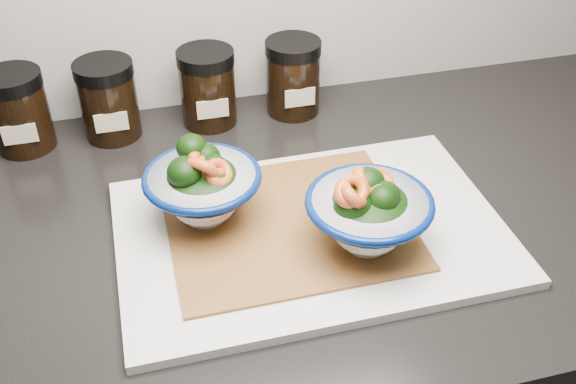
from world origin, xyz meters
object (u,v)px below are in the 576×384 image
object	(u,v)px
cutting_board	(311,232)
spice_jar_b	(19,111)
spice_jar_c	(108,100)
spice_jar_e	(293,77)
bowl_right	(368,213)
bowl_left	(203,186)
spice_jar_d	(208,87)

from	to	relation	value
cutting_board	spice_jar_b	distance (m)	0.44
spice_jar_c	spice_jar_e	xyz separation A→B (m)	(0.27, 0.00, 0.00)
bowl_right	bowl_left	bearing A→B (deg)	150.08
spice_jar_b	spice_jar_c	size ratio (longest dim) A/B	1.00
bowl_left	bowl_right	distance (m)	0.19
cutting_board	spice_jar_c	xyz separation A→B (m)	(-0.21, 0.29, 0.05)
bowl_left	bowl_right	world-z (taller)	bowl_right
cutting_board	spice_jar_d	distance (m)	0.30
bowl_left	spice_jar_b	size ratio (longest dim) A/B	1.22
cutting_board	spice_jar_d	bearing A→B (deg)	104.07
spice_jar_d	cutting_board	bearing A→B (deg)	-75.93
cutting_board	spice_jar_d	size ratio (longest dim) A/B	3.98
cutting_board	spice_jar_b	size ratio (longest dim) A/B	3.98
cutting_board	spice_jar_b	xyz separation A→B (m)	(-0.33, 0.29, 0.05)
spice_jar_d	spice_jar_e	bearing A→B (deg)	0.00
bowl_left	spice_jar_e	xyz separation A→B (m)	(0.17, 0.24, -0.00)
cutting_board	spice_jar_e	world-z (taller)	spice_jar_e
spice_jar_c	spice_jar_e	world-z (taller)	same
spice_jar_c	spice_jar_d	distance (m)	0.14
spice_jar_e	spice_jar_c	bearing A→B (deg)	180.00
spice_jar_c	spice_jar_d	world-z (taller)	same
cutting_board	bowl_right	bearing A→B (deg)	-42.73
bowl_right	spice_jar_b	xyz separation A→B (m)	(-0.38, 0.33, -0.00)
bowl_right	spice_jar_e	bearing A→B (deg)	89.14
spice_jar_b	spice_jar_c	world-z (taller)	same
cutting_board	bowl_left	distance (m)	0.14
cutting_board	spice_jar_e	bearing A→B (deg)	79.05
spice_jar_d	spice_jar_e	xyz separation A→B (m)	(0.13, 0.00, 0.00)
cutting_board	spice_jar_b	world-z (taller)	spice_jar_b
spice_jar_b	spice_jar_e	world-z (taller)	same
bowl_left	spice_jar_d	xyz separation A→B (m)	(0.04, 0.24, -0.00)
spice_jar_b	spice_jar_d	size ratio (longest dim) A/B	1.00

